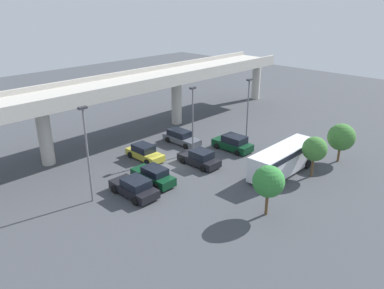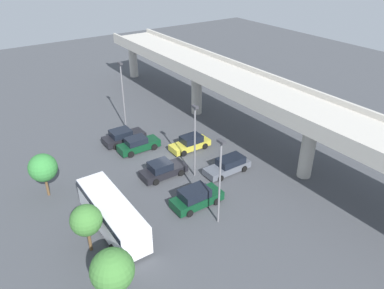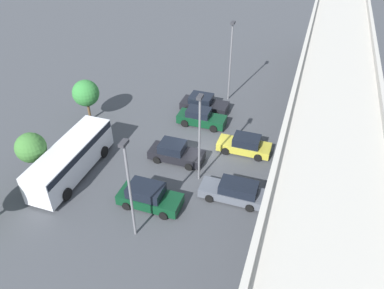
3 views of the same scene
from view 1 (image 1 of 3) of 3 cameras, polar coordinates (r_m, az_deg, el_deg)
name	(u,v)px [view 1 (image 1 of 3)]	position (r m, az deg, el deg)	size (l,w,h in m)	color
ground_plane	(176,163)	(38.47, -2.39, -2.90)	(116.91, 116.91, 0.00)	#424449
highway_overpass	(118,90)	(43.44, -11.21, 8.10)	(55.90, 6.07, 7.47)	#BCB7AD
parked_car_0	(134,187)	(32.60, -8.77, -6.48)	(2.24, 4.67, 1.60)	black
parked_car_1	(153,176)	(34.40, -5.91, -4.73)	(1.97, 4.55, 1.61)	#0C381E
parked_car_2	(144,153)	(39.52, -7.26, -1.22)	(2.00, 4.50, 1.56)	gold
parked_car_3	(200,158)	(37.81, 1.17, -2.13)	(2.12, 4.52, 1.62)	black
parked_car_4	(181,137)	(43.49, -1.69, 1.11)	(1.99, 4.80, 1.51)	#515660
parked_car_5	(233,143)	(41.75, 6.26, 0.20)	(2.16, 4.57, 1.70)	#0C381E
shuttle_bus	(284,158)	(36.84, 13.82, -1.99)	(8.74, 2.68, 2.65)	silver
lamp_post_near_aisle	(87,148)	(30.77, -15.72, -0.52)	(0.70, 0.35, 8.19)	slate
lamp_post_mid_lot	(248,106)	(42.87, 8.52, 5.82)	(0.70, 0.35, 7.53)	slate
lamp_post_by_overpass	(193,115)	(39.36, 0.11, 4.49)	(0.70, 0.35, 7.36)	slate
tree_front_left	(269,182)	(29.10, 11.58, -5.55)	(2.48, 2.48, 4.14)	brown
tree_front_centre	(315,149)	(36.44, 18.19, -0.66)	(2.30, 2.30, 3.97)	brown
tree_front_right	(341,137)	(40.85, 21.81, 1.05)	(2.76, 2.76, 4.06)	brown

